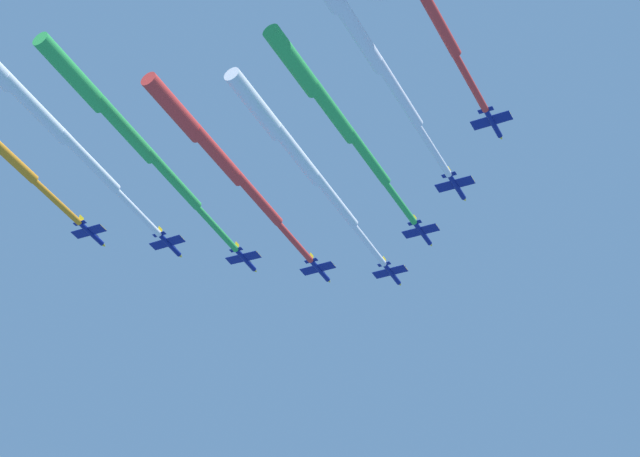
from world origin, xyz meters
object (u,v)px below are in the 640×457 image
Objects in this scene: jet_port_outer at (33,106)px; jet_lead at (295,152)px; jet_port_inner at (216,154)px; jet_port_mid at (122,126)px; jet_starboard_mid at (356,31)px; jet_starboard_inner at (331,110)px.

jet_lead is at bearing -11.60° from jet_port_outer.
jet_lead is 54.28m from jet_port_outer.
jet_port_outer is at bearing 172.16° from jet_port_inner.
jet_lead is 16.75m from jet_port_inner.
jet_lead is at bearing -11.17° from jet_port_mid.
jet_port_inner is 20.10m from jet_port_mid.
jet_lead is at bearing -20.23° from jet_port_inner.
jet_port_mid is at bearing 168.83° from jet_lead.
jet_port_outer reaches higher than jet_port_inner.
jet_starboard_mid is 67.17m from jet_port_outer.
jet_port_mid is at bearing -12.47° from jet_port_outer.
jet_starboard_inner reaches higher than jet_port_mid.
jet_port_mid is 1.01× the size of jet_starboard_mid.
jet_starboard_mid is (-5.24, -36.17, -2.46)m from jet_lead.
jet_port_inner is 0.94× the size of jet_port_mid.
jet_starboard_mid is (-5.55, -20.67, -1.03)m from jet_starboard_inner.
jet_lead is at bearing 91.15° from jet_starboard_inner.
jet_starboard_mid is (30.37, -43.20, 0.17)m from jet_port_mid.
jet_port_inner is at bearing -3.71° from jet_port_mid.
jet_starboard_inner is at bearing 74.98° from jet_starboard_mid.
jet_starboard_inner reaches higher than jet_starboard_mid.
jet_starboard_mid is at bearing -44.50° from jet_port_outer.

